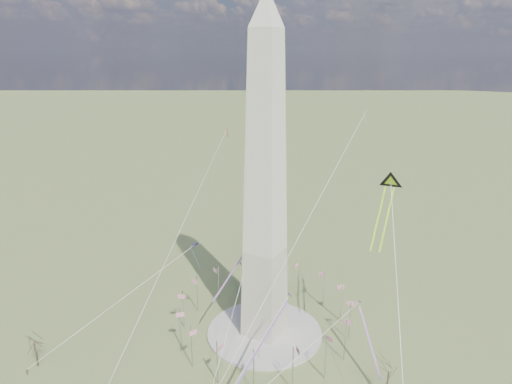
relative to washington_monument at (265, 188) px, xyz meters
The scene contains 14 objects.
ground 47.95m from the washington_monument, ahead, with size 2000.00×2000.00×0.00m, color #4F6432.
plaza 47.55m from the washington_monument, ahead, with size 36.00×36.00×0.80m, color #A29D94.
washington_monument is the anchor object (origin of this frame).
flagpole_ring 40.68m from the washington_monument, 169.63° to the right, with size 54.40×54.40×13.00m.
tree_near 57.13m from the washington_monument, 12.79° to the right, with size 7.02×7.02×12.28m.
tree_far 77.35m from the washington_monument, 136.64° to the right, with size 6.37×6.37×11.14m.
person_west 83.03m from the washington_monument, 134.08° to the right, with size 0.73×0.57×1.51m, color gray.
kite_delta_black 34.45m from the washington_monument, 24.35° to the left, with size 7.71×20.47×16.86m.
kite_diamond_purple 44.96m from the washington_monument, 165.41° to the left, with size 2.64×3.60×10.51m.
kite_streamer_left 38.27m from the washington_monument, 57.85° to the right, with size 5.07×24.24×16.71m.
kite_streamer_mid 25.47m from the washington_monument, behind, with size 3.48×20.94×14.38m.
kite_streamer_right 48.32m from the washington_monument, ahead, with size 12.35×15.53×12.86m.
kite_small_red 57.48m from the washington_monument, 134.01° to the left, with size 1.73×1.54×4.69m.
kite_small_white 53.33m from the washington_monument, 75.25° to the left, with size 1.23×2.01×4.59m.
Camera 1 is at (59.10, -108.70, 85.33)m, focal length 32.00 mm.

